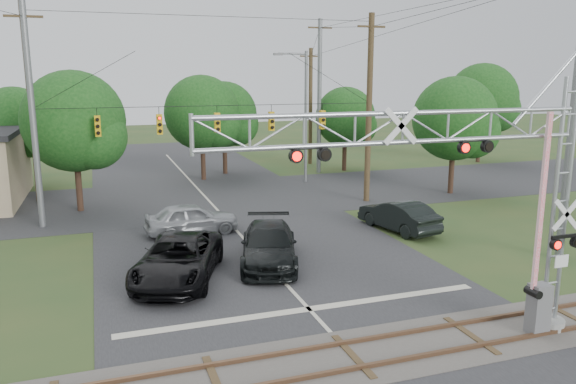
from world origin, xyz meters
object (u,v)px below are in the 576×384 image
object	(u,v)px
pickup_black	(178,259)
streetlight	(303,110)
car_dark	(269,245)
traffic_signal_span	(233,115)
sedan_silver	(192,218)
crossing_gantry	(469,186)

from	to	relation	value
pickup_black	streetlight	xyz separation A→B (m)	(11.72, 17.42, 4.49)
car_dark	streetlight	size ratio (longest dim) A/B	0.59
traffic_signal_span	sedan_silver	world-z (taller)	traffic_signal_span
crossing_gantry	streetlight	bearing A→B (deg)	79.74
traffic_signal_span	sedan_silver	distance (m)	6.97
crossing_gantry	car_dark	world-z (taller)	crossing_gantry
pickup_black	sedan_silver	size ratio (longest dim) A/B	1.31
sedan_silver	streetlight	bearing A→B (deg)	-46.54
traffic_signal_span	car_dark	size ratio (longest dim) A/B	3.42
car_dark	crossing_gantry	bearing A→B (deg)	-53.80
traffic_signal_span	car_dark	bearing A→B (deg)	-94.96
crossing_gantry	pickup_black	size ratio (longest dim) A/B	1.91
sedan_silver	traffic_signal_span	bearing A→B (deg)	-43.76
crossing_gantry	traffic_signal_span	bearing A→B (deg)	97.25
crossing_gantry	sedan_silver	world-z (taller)	crossing_gantry
car_dark	streetlight	distance (m)	19.00
streetlight	traffic_signal_span	bearing A→B (deg)	-133.77
crossing_gantry	sedan_silver	distance (m)	16.07
car_dark	streetlight	bearing A→B (deg)	81.73
pickup_black	traffic_signal_span	bearing A→B (deg)	85.34
crossing_gantry	car_dark	distance (m)	10.29
streetlight	sedan_silver	bearing A→B (deg)	-132.40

